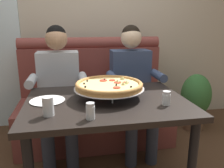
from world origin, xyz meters
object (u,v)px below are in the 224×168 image
Objects in this scene: booth_bench at (94,104)px; plate_near_left at (47,100)px; pizza at (109,85)px; potted_plant at (196,99)px; shaker_parmesan at (90,112)px; shaker_oregano at (166,99)px; diner_left at (59,85)px; diner_right at (132,82)px; drinking_glass at (48,107)px; dining_table at (107,112)px.

plate_near_left is (-0.42, -0.84, 0.36)m from booth_bench.
pizza is 1.52m from potted_plant.
pizza is at bearing 64.94° from shaker_parmesan.
shaker_oregano is at bearing -70.31° from booth_bench.
diner_left is at bearing -144.12° from booth_bench.
shaker_oregano is at bearing -129.54° from potted_plant.
diner_right is 5.13× the size of plate_near_left.
diner_right is at bearing -35.88° from booth_bench.
booth_bench is 0.55m from diner_left.
pizza reaches higher than shaker_oregano.
pizza reaches higher than shaker_parmesan.
shaker_parmesan reaches higher than shaker_oregano.
diner_right is 1.14m from drinking_glass.
diner_left is 1.10m from shaker_oregano.
diner_right is at bearing -164.77° from potted_plant.
shaker_oregano is 0.78m from drinking_glass.
booth_bench is at bearing 63.34° from plate_near_left.
plate_near_left is at bearing 126.60° from shaker_parmesan.
pizza is at bearing 0.94° from plate_near_left.
booth_bench is 17.05× the size of shaker_oregano.
drinking_glass is (-0.39, -1.12, 0.41)m from booth_bench.
diner_left is at bearing 133.11° from shaker_oregano.
potted_plant is at bearing 33.68° from drinking_glass.
plate_near_left is at bearing 172.89° from dining_table.
diner_left reaches higher than shaker_parmesan.
plate_near_left is at bearing -179.06° from pizza.
pizza is (0.40, -0.57, 0.13)m from diner_left.
plate_near_left is (-0.45, -0.01, -0.08)m from pizza.
shaker_oregano is (0.53, 0.14, -0.00)m from shaker_parmesan.
booth_bench reaches higher than drinking_glass.
shaker_parmesan reaches higher than dining_table.
dining_table is 0.38m from shaker_parmesan.
diner_left is 1.82× the size of potted_plant.
diner_left reaches higher than plate_near_left.
diner_left reaches higher than dining_table.
pizza is 0.51m from drinking_glass.
diner_left and diner_right have the same top height.
diner_left is (-0.37, -0.27, 0.31)m from booth_bench.
potted_plant is (1.21, 0.81, -0.46)m from pizza.
diner_left is at bearing -171.60° from potted_plant.
diner_left is at bearing 84.58° from plate_near_left.
drinking_glass reaches higher than plate_near_left.
booth_bench is 1.28× the size of diner_left.
booth_bench is at bearing 83.04° from shaker_parmesan.
diner_right is 12.87× the size of shaker_parmesan.
drinking_glass is at bearing -150.51° from dining_table.
dining_table is at bearing -115.47° from pizza.
booth_bench is at bearing 178.66° from potted_plant.
drinking_glass is at bearing -83.58° from plate_near_left.
diner_right is 13.28× the size of shaker_oregano.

